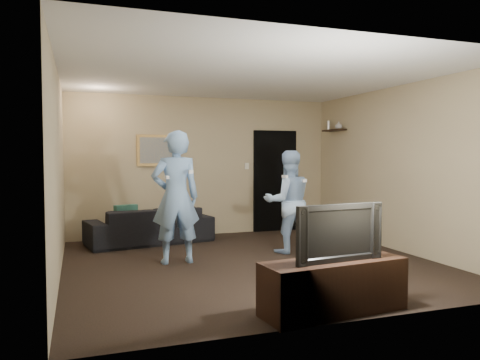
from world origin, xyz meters
name	(u,v)px	position (x,y,z in m)	size (l,w,h in m)	color
ground	(250,262)	(0.00, 0.00, 0.00)	(5.00, 5.00, 0.00)	black
ceiling	(250,76)	(0.00, 0.00, 2.60)	(5.00, 5.00, 0.04)	silver
wall_back	(204,166)	(0.00, 2.50, 1.30)	(5.00, 0.04, 2.60)	tan
wall_front	(348,179)	(0.00, -2.50, 1.30)	(5.00, 0.04, 2.60)	tan
wall_left	(58,172)	(-2.50, 0.00, 1.30)	(0.04, 5.00, 2.60)	tan
wall_right	(399,169)	(2.50, 0.00, 1.30)	(0.04, 5.00, 2.60)	tan
sofa	(150,225)	(-1.12, 1.94, 0.31)	(2.10, 0.82, 0.61)	black
throw_pillow	(126,216)	(-1.52, 1.94, 0.48)	(0.39, 0.12, 0.39)	#1B5147
painting_frame	(157,150)	(-0.90, 2.48, 1.60)	(0.72, 0.05, 0.57)	olive
painting_canvas	(157,150)	(-0.90, 2.45, 1.60)	(0.62, 0.01, 0.47)	slate
doorway	(275,181)	(1.45, 2.47, 1.00)	(0.90, 0.06, 2.00)	black
light_switch	(247,166)	(0.85, 2.48, 1.30)	(0.08, 0.02, 0.12)	silver
wall_shelf	(334,130)	(2.39, 1.80, 1.99)	(0.20, 0.60, 0.03)	black
shelf_vase	(339,125)	(2.39, 1.64, 2.08)	(0.13, 0.13, 0.14)	#ACACB1
shelf_figurine	(329,125)	(2.39, 2.01, 2.09)	(0.06, 0.06, 0.18)	silver
tv_console	(334,287)	(0.03, -2.23, 0.25)	(1.44, 0.46, 0.51)	black
television	(334,232)	(0.03, -2.23, 0.78)	(0.95, 0.12, 0.55)	black
wii_player_left	(176,197)	(-0.99, 0.32, 0.92)	(0.68, 0.51, 1.85)	#7BA3D5
wii_player_right	(288,202)	(0.80, 0.46, 0.79)	(0.84, 0.69, 1.58)	#98B7DD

